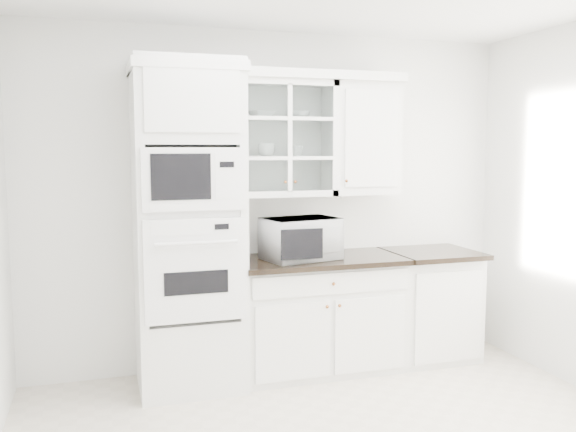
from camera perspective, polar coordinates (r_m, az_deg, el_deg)
name	(u,v)px	position (r m, az deg, el deg)	size (l,w,h in m)	color
room_shell	(334,147)	(3.71, 4.37, 6.41)	(4.00, 3.50, 2.70)	white
oven_column	(188,227)	(4.51, -9.31, -1.05)	(0.76, 0.68, 2.40)	white
base_cabinet_run	(318,313)	(4.94, 2.87, -9.06)	(1.32, 0.67, 0.92)	white
extra_base_cabinet	(429,304)	(5.36, 13.06, -7.99)	(0.72, 0.67, 0.92)	white
upper_cabinet_glass	(283,139)	(4.81, -0.43, 7.26)	(0.80, 0.33, 0.90)	white
upper_cabinet_solid	(362,139)	(5.05, 6.98, 7.17)	(0.55, 0.33, 0.90)	white
crown_molding	(271,75)	(4.79, -1.58, 13.08)	(2.14, 0.38, 0.07)	white
countertop_microwave	(300,238)	(4.72, 1.10, -2.10)	(0.55, 0.46, 0.32)	white
bowl_a	(261,114)	(4.75, -2.50, 9.50)	(0.21, 0.21, 0.05)	white
bowl_b	(298,115)	(4.87, 0.99, 9.45)	(0.18, 0.18, 0.06)	white
cup_a	(266,150)	(4.76, -2.03, 6.20)	(0.13, 0.13, 0.10)	white
cup_b	(297,151)	(4.85, 0.87, 6.11)	(0.09, 0.09, 0.09)	white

